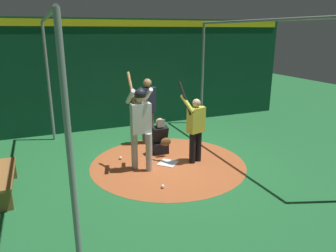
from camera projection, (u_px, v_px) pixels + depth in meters
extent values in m
plane|color=#216633|center=(168.00, 163.00, 7.75)|extent=(27.61, 27.61, 0.00)
cylinder|color=#AD562D|center=(168.00, 163.00, 7.74)|extent=(3.73, 3.73, 0.01)
cube|color=white|center=(168.00, 163.00, 7.74)|extent=(0.59, 0.59, 0.01)
cylinder|color=#B3B3B7|center=(149.00, 152.00, 7.23)|extent=(0.15, 0.15, 0.90)
cylinder|color=#B3B3B7|center=(135.00, 150.00, 7.34)|extent=(0.15, 0.15, 0.90)
cube|color=silver|center=(141.00, 118.00, 7.06)|extent=(0.22, 0.44, 0.67)
cylinder|color=silver|center=(147.00, 95.00, 7.08)|extent=(0.54, 0.09, 0.42)
cylinder|color=silver|center=(130.00, 96.00, 6.94)|extent=(0.54, 0.09, 0.42)
sphere|color=tan|center=(140.00, 97.00, 6.92)|extent=(0.23, 0.23, 0.23)
sphere|color=black|center=(140.00, 94.00, 6.91)|extent=(0.26, 0.26, 0.26)
cylinder|color=olive|center=(131.00, 89.00, 7.03)|extent=(0.54, 0.06, 0.73)
cube|color=black|center=(159.00, 147.00, 8.40)|extent=(0.40, 0.40, 0.29)
cube|color=black|center=(160.00, 134.00, 8.25)|extent=(0.31, 0.40, 0.48)
sphere|color=tan|center=(160.00, 122.00, 8.14)|extent=(0.22, 0.22, 0.22)
cube|color=gray|center=(161.00, 123.00, 8.05)|extent=(0.03, 0.20, 0.20)
ellipsoid|color=brown|center=(166.00, 142.00, 8.06)|extent=(0.12, 0.28, 0.22)
cylinder|color=#4C4C51|center=(152.00, 128.00, 9.06)|extent=(0.15, 0.15, 0.90)
cylinder|color=#4C4C51|center=(145.00, 129.00, 8.98)|extent=(0.15, 0.15, 0.90)
cube|color=#1E2338|center=(148.00, 100.00, 8.79)|extent=(0.22, 0.42, 0.71)
cylinder|color=#1E2338|center=(155.00, 98.00, 8.85)|extent=(0.09, 0.09, 0.60)
cylinder|color=#1E2338|center=(141.00, 99.00, 8.70)|extent=(0.09, 0.09, 0.60)
sphere|color=#9E704C|center=(147.00, 83.00, 8.65)|extent=(0.23, 0.23, 0.23)
cylinder|color=black|center=(198.00, 146.00, 7.81)|extent=(0.15, 0.15, 0.76)
cylinder|color=black|center=(192.00, 148.00, 7.69)|extent=(0.15, 0.15, 0.76)
cube|color=gold|center=(196.00, 120.00, 7.55)|extent=(0.33, 0.47, 0.60)
cylinder|color=gold|center=(202.00, 117.00, 7.66)|extent=(0.09, 0.09, 0.51)
cylinder|color=gold|center=(187.00, 104.00, 7.39)|extent=(0.45, 0.22, 0.40)
sphere|color=tan|center=(197.00, 103.00, 7.43)|extent=(0.20, 0.20, 0.20)
cylinder|color=black|center=(185.00, 98.00, 7.41)|extent=(0.46, 0.19, 0.74)
cube|color=#0C3D26|center=(127.00, 74.00, 10.38)|extent=(0.20, 11.61, 3.47)
cube|color=yellow|center=(126.00, 23.00, 9.83)|extent=(0.03, 11.37, 0.20)
cylinder|color=gray|center=(49.00, 84.00, 8.99)|extent=(0.08, 0.08, 3.33)
cylinder|color=gray|center=(70.00, 156.00, 3.79)|extent=(0.08, 0.08, 3.33)
cylinder|color=gray|center=(202.00, 75.00, 10.75)|extent=(0.08, 0.08, 3.33)
cylinder|color=gray|center=(46.00, 17.00, 5.91)|extent=(5.86, 0.07, 0.07)
cylinder|color=gray|center=(262.00, 20.00, 7.67)|extent=(5.86, 0.07, 0.07)
cube|color=olive|center=(4.00, 174.00, 6.20)|extent=(1.62, 0.36, 0.05)
cube|color=olive|center=(8.00, 171.00, 6.88)|extent=(0.08, 0.32, 0.40)
cube|color=olive|center=(3.00, 201.00, 5.65)|extent=(0.08, 0.32, 0.40)
sphere|color=white|center=(193.00, 147.00, 8.72)|extent=(0.07, 0.07, 0.07)
sphere|color=white|center=(163.00, 186.00, 6.52)|extent=(0.07, 0.07, 0.07)
sphere|color=white|center=(120.00, 158.00, 7.97)|extent=(0.07, 0.07, 0.07)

